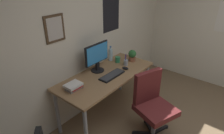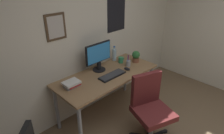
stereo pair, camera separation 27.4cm
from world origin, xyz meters
The scene contains 11 objects.
wall_back centered at (0.00, 2.15, 1.30)m, with size 4.40×0.10×2.60m.
desk centered at (-0.01, 1.73, 0.67)m, with size 1.59×0.68×0.75m.
office_chair centered at (0.07, 1.00, 0.53)m, with size 0.59×0.60×0.95m.
monitor centered at (-0.01, 1.91, 0.99)m, with size 0.46×0.20×0.43m.
keyboard centered at (-0.01, 1.63, 0.77)m, with size 0.43×0.15×0.03m.
computer_mouse centered at (0.29, 1.61, 0.77)m, with size 0.06×0.11×0.04m.
water_bottle centered at (0.41, 2.00, 0.86)m, with size 0.07×0.07×0.25m.
coffee_mug_near centered at (0.42, 1.86, 0.80)m, with size 0.12×0.08×0.10m.
potted_plant centered at (0.61, 1.70, 0.86)m, with size 0.13×0.13×0.20m.
pen_cup centered at (0.41, 1.68, 0.81)m, with size 0.07×0.07×0.20m.
book_stack_left centered at (-0.59, 1.80, 0.80)m, with size 0.22×0.18×0.08m.
Camera 2 is at (-1.74, -0.12, 2.13)m, focal length 31.12 mm.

